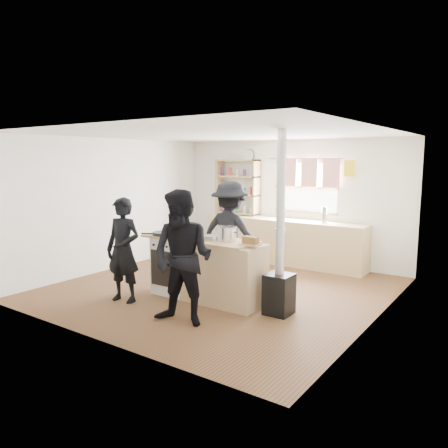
# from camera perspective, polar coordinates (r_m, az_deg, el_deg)

# --- Properties ---
(ground) EXTENTS (5.00, 5.00, 0.01)m
(ground) POSITION_cam_1_polar(r_m,az_deg,el_deg) (7.25, -0.48, -8.48)
(ground) COLOR brown
(ground) RESTS_ON ground
(back_counter) EXTENTS (3.40, 0.55, 0.90)m
(back_counter) POSITION_cam_1_polar(r_m,az_deg,el_deg) (9.00, 7.74, -2.24)
(back_counter) COLOR tan
(back_counter) RESTS_ON ground
(shelving_unit) EXTENTS (1.00, 0.28, 1.20)m
(shelving_unit) POSITION_cam_1_polar(r_m,az_deg,el_deg) (9.57, 1.78, 4.89)
(shelving_unit) COLOR tan
(shelving_unit) RESTS_ON back_counter
(thermos) EXTENTS (0.10, 0.10, 0.29)m
(thermos) POSITION_cam_1_polar(r_m,az_deg,el_deg) (8.55, 12.95, 1.10)
(thermos) COLOR silver
(thermos) RESTS_ON back_counter
(cooking_island) EXTENTS (1.97, 0.64, 0.93)m
(cooking_island) POSITION_cam_1_polar(r_m,az_deg,el_deg) (6.62, -2.23, -5.91)
(cooking_island) COLOR white
(cooking_island) RESTS_ON ground
(skillet_greens) EXTENTS (0.46, 0.46, 0.05)m
(skillet_greens) POSITION_cam_1_polar(r_m,az_deg,el_deg) (6.89, -7.97, -1.22)
(skillet_greens) COLOR black
(skillet_greens) RESTS_ON cooking_island
(roast_tray) EXTENTS (0.41, 0.35, 0.06)m
(roast_tray) POSITION_cam_1_polar(r_m,az_deg,el_deg) (6.47, -2.68, -1.73)
(roast_tray) COLOR silver
(roast_tray) RESTS_ON cooking_island
(stockpot_stove) EXTENTS (0.20, 0.20, 0.17)m
(stockpot_stove) POSITION_cam_1_polar(r_m,az_deg,el_deg) (6.85, -4.52, -0.84)
(stockpot_stove) COLOR silver
(stockpot_stove) RESTS_ON cooking_island
(stockpot_counter) EXTENTS (0.31, 0.31, 0.23)m
(stockpot_counter) POSITION_cam_1_polar(r_m,az_deg,el_deg) (6.35, 0.26, -1.27)
(stockpot_counter) COLOR silver
(stockpot_counter) RESTS_ON cooking_island
(bread_board) EXTENTS (0.28, 0.21, 0.12)m
(bread_board) POSITION_cam_1_polar(r_m,az_deg,el_deg) (6.04, 3.48, -2.30)
(bread_board) COLOR tan
(bread_board) RESTS_ON cooking_island
(flue_heater) EXTENTS (0.35, 0.35, 2.50)m
(flue_heater) POSITION_cam_1_polar(r_m,az_deg,el_deg) (5.99, 7.26, -5.77)
(flue_heater) COLOR black
(flue_heater) RESTS_ON ground
(person_near_left) EXTENTS (0.62, 0.46, 1.56)m
(person_near_left) POSITION_cam_1_polar(r_m,az_deg,el_deg) (6.63, -13.02, -3.32)
(person_near_left) COLOR black
(person_near_left) RESTS_ON ground
(person_near_right) EXTENTS (0.94, 0.79, 1.74)m
(person_near_right) POSITION_cam_1_polar(r_m,az_deg,el_deg) (5.57, -5.42, -4.44)
(person_near_right) COLOR black
(person_near_right) RESTS_ON ground
(person_far) EXTENTS (1.17, 0.73, 1.75)m
(person_far) POSITION_cam_1_polar(r_m,az_deg,el_deg) (7.34, 0.82, -1.22)
(person_far) COLOR black
(person_far) RESTS_ON ground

